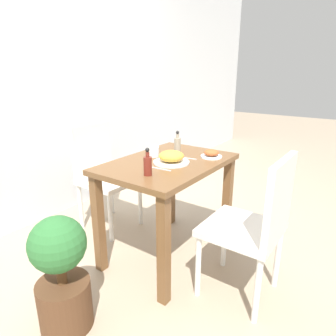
{
  "coord_description": "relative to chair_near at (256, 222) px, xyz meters",
  "views": [
    {
      "loc": [
        -1.59,
        -1.13,
        1.31
      ],
      "look_at": [
        0.0,
        0.0,
        0.68
      ],
      "focal_mm": 32.0,
      "sensor_mm": 36.0,
      "label": 1
    }
  ],
  "objects": [
    {
      "name": "spoon_utensil",
      "position": [
        0.2,
        0.62,
        0.23
      ],
      "size": [
        0.04,
        0.2,
        0.0
      ],
      "rotation": [
        0.0,
        0.0,
        1.72
      ],
      "color": "silver",
      "rests_on": "dining_table"
    },
    {
      "name": "food_plate",
      "position": [
        0.05,
        0.62,
        0.26
      ],
      "size": [
        0.24,
        0.24,
        0.08
      ],
      "color": "white",
      "rests_on": "dining_table"
    },
    {
      "name": "chair_near",
      "position": [
        0.0,
        0.0,
        0.0
      ],
      "size": [
        0.42,
        0.42,
        0.89
      ],
      "rotation": [
        0.0,
        0.0,
        3.14
      ],
      "color": "silver",
      "rests_on": "ground_plane"
    },
    {
      "name": "chair_far",
      "position": [
        0.12,
        1.39,
        0.0
      ],
      "size": [
        0.42,
        0.42,
        0.89
      ],
      "color": "silver",
      "rests_on": "ground_plane"
    },
    {
      "name": "ground_plane",
      "position": [
        0.07,
        0.66,
        -0.5
      ],
      "size": [
        16.0,
        16.0,
        0.0
      ],
      "primitive_type": "plane",
      "color": "tan"
    },
    {
      "name": "side_plate",
      "position": [
        0.32,
        0.46,
        0.25
      ],
      "size": [
        0.15,
        0.15,
        0.06
      ],
      "color": "white",
      "rests_on": "dining_table"
    },
    {
      "name": "wall_back",
      "position": [
        0.07,
        1.94,
        0.8
      ],
      "size": [
        8.0,
        0.05,
        2.6
      ],
      "color": "silver",
      "rests_on": "ground_plane"
    },
    {
      "name": "potted_plant_left",
      "position": [
        -0.79,
        0.71,
        -0.18
      ],
      "size": [
        0.28,
        0.28,
        0.64
      ],
      "color": "#51331E",
      "rests_on": "ground_plane"
    },
    {
      "name": "sauce_bottle",
      "position": [
        -0.23,
        0.59,
        0.29
      ],
      "size": [
        0.05,
        0.05,
        0.17
      ],
      "color": "maroon",
      "rests_on": "dining_table"
    },
    {
      "name": "fork_utensil",
      "position": [
        -0.1,
        0.62,
        0.23
      ],
      "size": [
        0.03,
        0.19,
        0.0
      ],
      "rotation": [
        0.0,
        0.0,
        1.66
      ],
      "color": "silver",
      "rests_on": "dining_table"
    },
    {
      "name": "dining_table",
      "position": [
        0.07,
        0.66,
        0.09
      ],
      "size": [
        0.93,
        0.64,
        0.73
      ],
      "color": "brown",
      "rests_on": "ground_plane"
    },
    {
      "name": "condiment_bottle",
      "position": [
        0.29,
        0.73,
        0.29
      ],
      "size": [
        0.05,
        0.05,
        0.17
      ],
      "color": "gray",
      "rests_on": "dining_table"
    },
    {
      "name": "drink_cup",
      "position": [
        0.11,
        0.81,
        0.26
      ],
      "size": [
        0.07,
        0.07,
        0.07
      ],
      "color": "white",
      "rests_on": "dining_table"
    }
  ]
}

